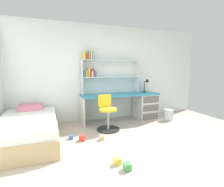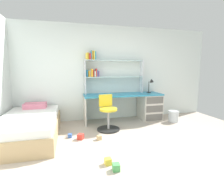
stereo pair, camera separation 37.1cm
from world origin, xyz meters
name	(u,v)px [view 2 (the right image)]	position (x,y,z in m)	size (l,w,h in m)	color
ground_plane	(144,159)	(0.00, 0.00, -0.01)	(5.92, 5.61, 0.02)	#B2A393
room_shell	(62,75)	(-1.21, 1.20, 1.27)	(5.92, 5.61, 2.55)	silver
desk	(142,105)	(0.86, 1.97, 0.41)	(2.08, 0.61, 0.73)	teal
bookshelf_hutch	(106,69)	(-0.13, 2.16, 1.38)	(1.59, 0.22, 1.12)	silver
desk_lamp	(152,84)	(1.12, 1.99, 0.99)	(0.20, 0.17, 0.38)	black
swivel_chair	(108,116)	(-0.25, 1.41, 0.32)	(0.52, 0.52, 0.80)	black
bed_platform	(30,127)	(-1.89, 1.33, 0.23)	(1.09, 1.93, 0.58)	tan
waste_bin	(173,116)	(1.57, 1.57, 0.14)	(0.26, 0.26, 0.29)	silver
toy_block_blue_0	(70,136)	(-1.11, 1.14, 0.04)	(0.08, 0.08, 0.08)	#3860B7
toy_block_yellow_1	(108,161)	(-0.57, -0.02, 0.05)	(0.09, 0.09, 0.09)	gold
toy_block_green_2	(116,167)	(-0.50, -0.19, 0.05)	(0.10, 0.10, 0.10)	#479E51
toy_block_red_3	(81,137)	(-0.90, 1.00, 0.05)	(0.11, 0.11, 0.11)	red
toy_block_natural_4	(99,138)	(-0.55, 0.88, 0.04)	(0.08, 0.08, 0.08)	tan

